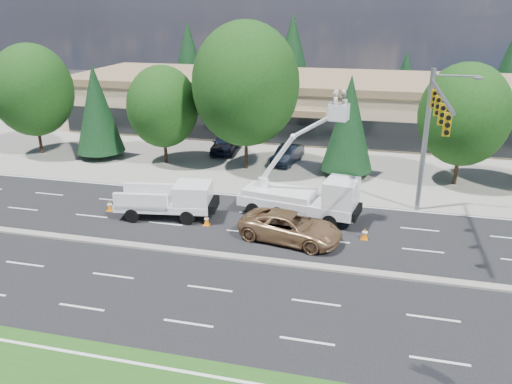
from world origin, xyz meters
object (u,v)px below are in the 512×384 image
(minivan, at_px, (291,227))
(bucket_truck, at_px, (308,193))
(utility_pickup, at_px, (171,203))
(signal_mast, at_px, (431,125))

(minivan, bearing_deg, bucket_truck, 2.85)
(minivan, bearing_deg, utility_pickup, 90.98)
(signal_mast, bearing_deg, utility_pickup, -169.53)
(bucket_truck, xyz_separation_m, minivan, (-0.51, -3.28, -0.92))
(signal_mast, distance_m, utility_pickup, 16.13)
(signal_mast, distance_m, minivan, 9.91)
(bucket_truck, bearing_deg, signal_mast, 17.72)
(bucket_truck, bearing_deg, utility_pickup, -158.06)
(utility_pickup, distance_m, minivan, 7.93)
(utility_pickup, relative_size, minivan, 1.06)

